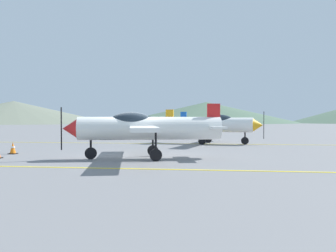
{
  "coord_description": "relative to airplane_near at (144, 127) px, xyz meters",
  "views": [
    {
      "loc": [
        3.49,
        -15.94,
        1.72
      ],
      "look_at": [
        0.13,
        10.0,
        1.2
      ],
      "focal_mm": 38.05,
      "sensor_mm": 36.0,
      "label": 1
    }
  ],
  "objects": [
    {
      "name": "apron_line_far",
      "position": [
        -0.48,
        9.36,
        -1.35
      ],
      "size": [
        80.0,
        0.16,
        0.01
      ],
      "primitive_type": "cube",
      "color": "yellow",
      "rests_on": "ground_plane"
    },
    {
      "name": "airplane_far",
      "position": [
        -2.9,
        18.77,
        0.0
      ],
      "size": [
        6.99,
        8.03,
        2.4
      ],
      "color": "white",
      "rests_on": "ground_plane"
    },
    {
      "name": "airplane_near",
      "position": [
        0.0,
        0.0,
        0.0
      ],
      "size": [
        7.02,
        7.98,
        2.4
      ],
      "color": "white",
      "rests_on": "ground_plane"
    },
    {
      "name": "apron_line_near",
      "position": [
        -0.48,
        -3.17,
        -1.35
      ],
      "size": [
        80.0,
        0.16,
        0.01
      ],
      "primitive_type": "cube",
      "color": "yellow",
      "rests_on": "ground_plane"
    },
    {
      "name": "airplane_mid",
      "position": [
        2.86,
        9.65,
        0.0
      ],
      "size": [
        7.01,
        8.0,
        2.4
      ],
      "color": "white",
      "rests_on": "ground_plane"
    },
    {
      "name": "ground_plane",
      "position": [
        -0.48,
        0.82,
        -1.35
      ],
      "size": [
        400.0,
        400.0,
        0.0
      ],
      "primitive_type": "plane",
      "color": "slate"
    },
    {
      "name": "traffic_cone_side",
      "position": [
        -6.78,
        1.16,
        -1.06
      ],
      "size": [
        0.36,
        0.36,
        0.59
      ],
      "color": "black",
      "rests_on": "ground_plane"
    },
    {
      "name": "hill_centerleft",
      "position": [
        -0.29,
        139.78,
        3.18
      ],
      "size": [
        77.97,
        77.97,
        9.06
      ],
      "primitive_type": "cone",
      "color": "#4C6651",
      "rests_on": "ground_plane"
    },
    {
      "name": "hill_left",
      "position": [
        -74.32,
        114.31,
        2.99
      ],
      "size": [
        76.35,
        76.35,
        8.68
      ],
      "primitive_type": "cone",
      "color": "slate",
      "rests_on": "ground_plane"
    }
  ]
}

